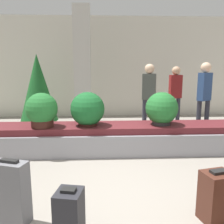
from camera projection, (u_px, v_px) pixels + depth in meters
name	position (u px, v px, depth m)	size (l,w,h in m)	color
ground_plane	(119.00, 197.00, 3.23)	(18.00, 18.00, 0.00)	gray
back_wall	(107.00, 67.00, 8.12)	(18.00, 0.06, 3.20)	beige
carousel	(112.00, 138.00, 4.90)	(6.12, 0.85, 0.54)	gray
pillar	(83.00, 68.00, 6.71)	(0.44, 0.44, 3.20)	beige
suitcase_0	(69.00, 215.00, 2.43)	(0.30, 0.32, 0.52)	#232328
suitcase_5	(217.00, 197.00, 2.69)	(0.36, 0.33, 0.59)	#472319
suitcase_6	(12.00, 193.00, 2.65)	(0.40, 0.29, 0.72)	slate
potted_plant_0	(42.00, 110.00, 4.61)	(0.59, 0.59, 0.64)	#381914
potted_plant_1	(88.00, 110.00, 4.74)	(0.65, 0.65, 0.65)	#381914
potted_plant_2	(162.00, 109.00, 4.81)	(0.63, 0.63, 0.63)	#2D2D2D
traveler_0	(204.00, 92.00, 5.97)	(0.37, 0.32, 1.74)	#282833
traveler_1	(175.00, 91.00, 6.81)	(0.33, 0.23, 1.64)	#282833
traveler_2	(149.00, 92.00, 6.21)	(0.36, 0.28, 1.70)	#282833
decorated_tree	(38.00, 88.00, 6.71)	(1.00, 1.00, 1.97)	#4C331E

